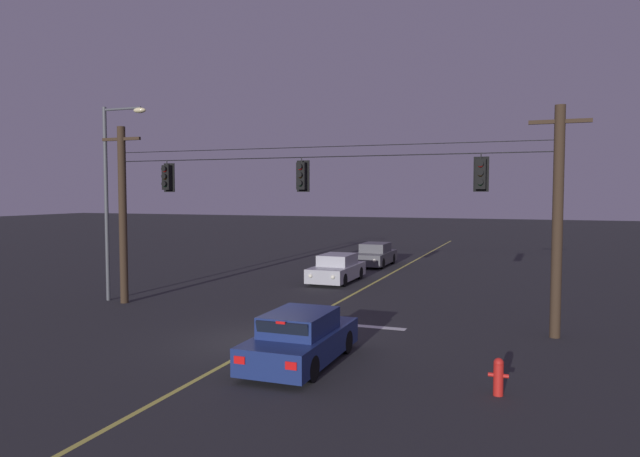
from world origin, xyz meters
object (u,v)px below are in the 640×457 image
object	(u,v)px
traffic_light_left_inner	(301,176)
traffic_light_centre	(481,174)
car_oncoming_trailing	(375,255)
street_lamp_corner	(112,185)
car_oncoming_lead	(337,269)
traffic_light_leftmost	(167,177)
car_waiting_near_lane	(301,339)
fire_hydrant	(498,376)

from	to	relation	value
traffic_light_left_inner	traffic_light_centre	world-z (taller)	same
car_oncoming_trailing	street_lamp_corner	world-z (taller)	street_lamp_corner
traffic_light_centre	car_oncoming_lead	bearing A→B (deg)	132.57
traffic_light_leftmost	car_waiting_near_lane	size ratio (longest dim) A/B	0.28
car_oncoming_trailing	fire_hydrant	world-z (taller)	car_oncoming_trailing
traffic_light_left_inner	car_oncoming_lead	distance (m)	9.59
fire_hydrant	car_waiting_near_lane	bearing A→B (deg)	172.08
car_waiting_near_lane	car_oncoming_trailing	world-z (taller)	same
car_oncoming_trailing	fire_hydrant	distance (m)	23.10
traffic_light_centre	car_oncoming_trailing	world-z (taller)	traffic_light_centre
traffic_light_centre	street_lamp_corner	xyz separation A→B (m)	(-14.66, 0.24, -0.27)
fire_hydrant	traffic_light_centre	bearing A→B (deg)	99.34
car_oncoming_trailing	traffic_light_left_inner	bearing A→B (deg)	-84.59
traffic_light_centre	car_oncoming_lead	world-z (taller)	traffic_light_centre
traffic_light_left_inner	car_waiting_near_lane	world-z (taller)	traffic_light_left_inner
car_oncoming_lead	car_oncoming_trailing	distance (m)	7.07
traffic_light_leftmost	fire_hydrant	bearing A→B (deg)	-25.05
car_waiting_near_lane	fire_hydrant	size ratio (longest dim) A/B	5.15
traffic_light_centre	car_oncoming_trailing	size ratio (longest dim) A/B	0.28
traffic_light_left_inner	car_oncoming_trailing	distance (m)	16.13
car_waiting_near_lane	car_oncoming_lead	bearing A→B (deg)	105.06
traffic_light_centre	traffic_light_leftmost	bearing A→B (deg)	180.00
traffic_light_left_inner	fire_hydrant	size ratio (longest dim) A/B	1.45
traffic_light_leftmost	traffic_light_left_inner	xyz separation A→B (m)	(5.66, 0.00, 0.00)
traffic_light_left_inner	street_lamp_corner	size ratio (longest dim) A/B	0.15
traffic_light_left_inner	traffic_light_centre	bearing A→B (deg)	0.00
traffic_light_leftmost	fire_hydrant	world-z (taller)	traffic_light_leftmost
traffic_light_leftmost	traffic_light_centre	size ratio (longest dim) A/B	1.00
car_oncoming_lead	street_lamp_corner	bearing A→B (deg)	-130.63
traffic_light_centre	fire_hydrant	xyz separation A→B (m)	(0.99, -5.99, -4.63)
traffic_light_left_inner	car_oncoming_lead	size ratio (longest dim) A/B	0.28
traffic_light_leftmost	car_oncoming_trailing	world-z (taller)	traffic_light_leftmost
traffic_light_leftmost	car_waiting_near_lane	distance (m)	10.42
traffic_light_leftmost	car_oncoming_lead	bearing A→B (deg)	63.71
fire_hydrant	car_oncoming_lead	bearing A→B (deg)	121.14
car_oncoming_trailing	street_lamp_corner	bearing A→B (deg)	-114.85
traffic_light_centre	car_oncoming_lead	size ratio (longest dim) A/B	0.28
traffic_light_leftmost	car_oncoming_lead	distance (m)	10.33
traffic_light_left_inner	fire_hydrant	bearing A→B (deg)	-39.96
fire_hydrant	street_lamp_corner	bearing A→B (deg)	158.29
car_waiting_near_lane	car_oncoming_lead	xyz separation A→B (m)	(-3.68, 13.66, -0.00)
fire_hydrant	car_oncoming_trailing	bearing A→B (deg)	111.88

